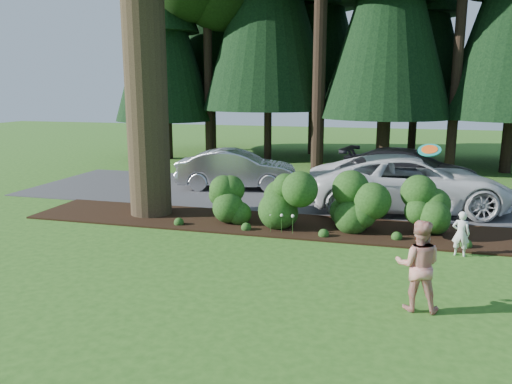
{
  "coord_description": "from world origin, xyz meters",
  "views": [
    {
      "loc": [
        2.39,
        -10.09,
        3.82
      ],
      "look_at": [
        -0.77,
        1.53,
        1.3
      ],
      "focal_mm": 35.0,
      "sensor_mm": 36.0,
      "label": 1
    }
  ],
  "objects_px": {
    "car_silver_wagon": "(237,169)",
    "child": "(461,234)",
    "car_white_suv": "(409,183)",
    "car_dark_suv": "(409,168)",
    "adult": "(418,265)",
    "frisbee": "(430,150)"
  },
  "relations": [
    {
      "from": "car_white_suv",
      "to": "car_dark_suv",
      "type": "relative_size",
      "value": 1.21
    },
    {
      "from": "adult",
      "to": "car_dark_suv",
      "type": "bearing_deg",
      "value": -90.05
    },
    {
      "from": "car_dark_suv",
      "to": "frisbee",
      "type": "relative_size",
      "value": 9.47
    },
    {
      "from": "car_white_suv",
      "to": "adult",
      "type": "bearing_deg",
      "value": 169.72
    },
    {
      "from": "car_dark_suv",
      "to": "child",
      "type": "distance_m",
      "value": 8.06
    },
    {
      "from": "car_silver_wagon",
      "to": "adult",
      "type": "bearing_deg",
      "value": -156.11
    },
    {
      "from": "child",
      "to": "car_dark_suv",
      "type": "bearing_deg",
      "value": -72.63
    },
    {
      "from": "car_dark_suv",
      "to": "adult",
      "type": "bearing_deg",
      "value": -167.99
    },
    {
      "from": "car_silver_wagon",
      "to": "child",
      "type": "distance_m",
      "value": 9.51
    },
    {
      "from": "car_white_suv",
      "to": "frisbee",
      "type": "xyz_separation_m",
      "value": [
        0.25,
        -3.85,
        1.51
      ]
    },
    {
      "from": "car_silver_wagon",
      "to": "adult",
      "type": "height_order",
      "value": "adult"
    },
    {
      "from": "car_dark_suv",
      "to": "adult",
      "type": "height_order",
      "value": "adult"
    },
    {
      "from": "car_dark_suv",
      "to": "frisbee",
      "type": "xyz_separation_m",
      "value": [
        0.15,
        -7.69,
        1.63
      ]
    },
    {
      "from": "car_white_suv",
      "to": "car_dark_suv",
      "type": "bearing_deg",
      "value": -11.41
    },
    {
      "from": "adult",
      "to": "car_silver_wagon",
      "type": "bearing_deg",
      "value": -55.65
    },
    {
      "from": "car_white_suv",
      "to": "child",
      "type": "relative_size",
      "value": 5.87
    },
    {
      "from": "car_silver_wagon",
      "to": "car_white_suv",
      "type": "bearing_deg",
      "value": -116.76
    },
    {
      "from": "car_silver_wagon",
      "to": "child",
      "type": "bearing_deg",
      "value": -139.47
    },
    {
      "from": "child",
      "to": "adult",
      "type": "relative_size",
      "value": 0.65
    },
    {
      "from": "car_dark_suv",
      "to": "child",
      "type": "relative_size",
      "value": 4.85
    },
    {
      "from": "car_white_suv",
      "to": "adult",
      "type": "relative_size",
      "value": 3.85
    },
    {
      "from": "adult",
      "to": "frisbee",
      "type": "height_order",
      "value": "frisbee"
    }
  ]
}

